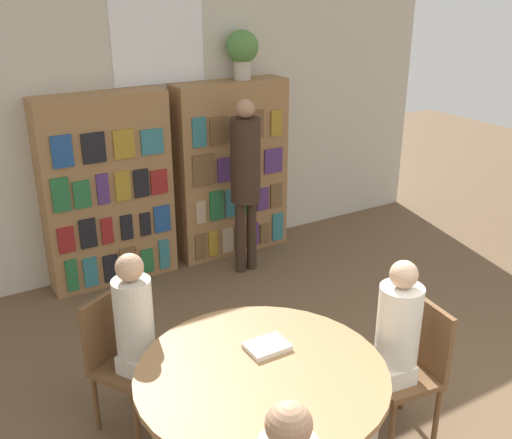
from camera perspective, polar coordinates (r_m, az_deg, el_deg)
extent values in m
cube|color=beige|center=(5.93, -9.00, 9.82)|extent=(6.40, 0.06, 3.00)
cube|color=white|center=(5.78, -9.39, 18.01)|extent=(0.90, 0.01, 1.10)
cube|color=olive|center=(5.71, -13.97, 2.67)|extent=(1.19, 0.32, 1.80)
cube|color=#236638|center=(5.72, -17.12, -5.11)|extent=(0.10, 0.02, 0.31)
cube|color=#2D707A|center=(5.76, -15.48, -4.84)|extent=(0.13, 0.02, 0.29)
cube|color=black|center=(5.80, -13.64, -4.53)|extent=(0.14, 0.02, 0.27)
cube|color=brown|center=(5.84, -12.04, -4.02)|extent=(0.16, 0.02, 0.30)
cube|color=#236638|center=(5.91, -10.32, -3.88)|extent=(0.12, 0.02, 0.24)
cube|color=#2D707A|center=(5.95, -8.73, -3.26)|extent=(0.10, 0.02, 0.30)
cube|color=maroon|center=(5.57, -17.62, -1.87)|extent=(0.14, 0.02, 0.24)
cube|color=black|center=(5.60, -15.71, -1.29)|extent=(0.15, 0.02, 0.28)
cube|color=maroon|center=(5.65, -14.00, -1.07)|extent=(0.10, 0.02, 0.25)
cube|color=black|center=(5.70, -12.21, -0.74)|extent=(0.11, 0.02, 0.24)
cube|color=black|center=(5.76, -10.49, -0.44)|extent=(0.10, 0.02, 0.23)
cube|color=navy|center=(5.80, -8.94, 0.06)|extent=(0.16, 0.02, 0.26)
cube|color=#236638|center=(5.42, -18.10, 2.23)|extent=(0.15, 0.02, 0.31)
cube|color=#236638|center=(5.46, -16.25, 2.30)|extent=(0.15, 0.02, 0.25)
cube|color=#4C2D6B|center=(5.51, -14.37, 2.83)|extent=(0.11, 0.02, 0.28)
cube|color=olive|center=(5.56, -12.59, 3.15)|extent=(0.14, 0.02, 0.28)
cube|color=black|center=(5.61, -10.87, 3.41)|extent=(0.14, 0.02, 0.26)
cube|color=maroon|center=(5.67, -9.22, 3.55)|extent=(0.16, 0.02, 0.23)
cube|color=navy|center=(5.32, -17.99, 6.17)|extent=(0.18, 0.02, 0.28)
cube|color=black|center=(5.38, -15.21, 6.59)|extent=(0.20, 0.02, 0.27)
cube|color=olive|center=(5.46, -12.47, 7.02)|extent=(0.19, 0.02, 0.26)
cube|color=#2D707A|center=(5.55, -9.87, 7.31)|extent=(0.21, 0.02, 0.23)
cube|color=olive|center=(6.19, -2.38, 4.82)|extent=(1.19, 0.32, 1.80)
cube|color=brown|center=(6.10, -5.33, -2.59)|extent=(0.11, 0.02, 0.27)
cube|color=olive|center=(6.16, -4.10, -2.29)|extent=(0.10, 0.02, 0.28)
cube|color=tan|center=(6.23, -2.71, -2.00)|extent=(0.12, 0.02, 0.27)
cube|color=navy|center=(6.29, -1.54, -1.67)|extent=(0.10, 0.02, 0.28)
cube|color=#4C2D6B|center=(6.37, -0.28, -1.45)|extent=(0.13, 0.02, 0.26)
cube|color=brown|center=(6.45, 0.82, -1.33)|extent=(0.11, 0.02, 0.22)
cube|color=#2D707A|center=(6.51, 2.07, -0.69)|extent=(0.13, 0.02, 0.31)
cube|color=tan|center=(5.96, -5.28, 0.68)|extent=(0.10, 0.02, 0.23)
cube|color=#236638|center=(6.02, -3.79, 1.33)|extent=(0.15, 0.02, 0.31)
cube|color=#2D707A|center=(6.10, -2.29, 1.58)|extent=(0.16, 0.02, 0.29)
cube|color=#236638|center=(6.20, -0.78, 1.56)|extent=(0.11, 0.02, 0.22)
cube|color=#4C2D6B|center=(6.28, 0.65, 1.97)|extent=(0.13, 0.02, 0.24)
cube|color=brown|center=(6.37, 1.93, 2.31)|extent=(0.14, 0.02, 0.26)
cube|color=brown|center=(5.84, -5.04, 4.69)|extent=(0.23, 0.02, 0.31)
cube|color=#4C2D6B|center=(5.96, -2.82, 4.77)|extent=(0.20, 0.02, 0.24)
cube|color=tan|center=(6.08, -0.51, 5.41)|extent=(0.18, 0.02, 0.29)
cube|color=#4C2D6B|center=(6.22, 1.65, 5.62)|extent=(0.21, 0.02, 0.26)
cube|color=#2D707A|center=(5.73, -5.43, 8.25)|extent=(0.14, 0.02, 0.28)
cube|color=brown|center=(5.82, -3.56, 8.45)|extent=(0.20, 0.02, 0.27)
cube|color=maroon|center=(5.92, -1.73, 8.55)|extent=(0.13, 0.02, 0.23)
cube|color=brown|center=(6.02, 0.18, 9.04)|extent=(0.13, 0.02, 0.28)
cube|color=olive|center=(6.14, 1.94, 9.16)|extent=(0.13, 0.02, 0.26)
cylinder|color=#B7AD9E|center=(6.04, -1.31, 14.05)|extent=(0.17, 0.17, 0.19)
sphere|color=#4C7F3D|center=(6.01, -1.33, 16.13)|extent=(0.32, 0.32, 0.32)
cylinder|color=olive|center=(3.58, 0.53, -19.19)|extent=(0.12, 0.12, 0.68)
cylinder|color=olive|center=(3.35, 0.55, -14.54)|extent=(1.39, 1.39, 0.04)
cube|color=brown|center=(3.99, -11.80, -13.63)|extent=(0.54, 0.54, 0.04)
cube|color=brown|center=(3.97, -14.06, -9.88)|extent=(0.37, 0.23, 0.45)
cylinder|color=brown|center=(4.14, -8.10, -15.81)|extent=(0.04, 0.04, 0.41)
cylinder|color=brown|center=(3.94, -11.27, -18.31)|extent=(0.04, 0.04, 0.41)
cylinder|color=brown|center=(4.32, -11.79, -14.25)|extent=(0.04, 0.04, 0.41)
cylinder|color=brown|center=(4.13, -15.00, -16.51)|extent=(0.04, 0.04, 0.41)
cube|color=brown|center=(3.95, 13.64, -14.31)|extent=(0.45, 0.45, 0.04)
cube|color=brown|center=(3.91, 16.11, -10.62)|extent=(0.08, 0.40, 0.45)
cylinder|color=brown|center=(3.90, 12.79, -19.00)|extent=(0.04, 0.04, 0.41)
cylinder|color=brown|center=(4.11, 9.90, -16.30)|extent=(0.04, 0.04, 0.41)
cylinder|color=brown|center=(4.07, 16.84, -17.38)|extent=(0.04, 0.04, 0.41)
cylinder|color=brown|center=(4.27, 13.85, -14.92)|extent=(0.04, 0.04, 0.41)
cube|color=beige|center=(3.87, -10.29, -13.35)|extent=(0.36, 0.39, 0.12)
cylinder|color=beige|center=(3.75, -11.56, -9.08)|extent=(0.24, 0.24, 0.50)
sphere|color=tan|center=(3.59, -11.96, -4.49)|extent=(0.17, 0.17, 0.17)
cylinder|color=beige|center=(4.02, -8.10, -16.74)|extent=(0.10, 0.10, 0.45)
cylinder|color=beige|center=(3.95, -9.31, -17.73)|extent=(0.10, 0.10, 0.45)
cube|color=silver|center=(3.83, 12.03, -13.95)|extent=(0.35, 0.30, 0.12)
cylinder|color=silver|center=(3.70, 13.43, -9.70)|extent=(0.26, 0.26, 0.50)
sphere|color=tan|center=(3.54, 13.90, -5.10)|extent=(0.17, 0.17, 0.17)
cylinder|color=silver|center=(3.90, 10.90, -18.36)|extent=(0.10, 0.10, 0.45)
cylinder|color=silver|center=(3.99, 9.70, -17.19)|extent=(0.10, 0.10, 0.45)
sphere|color=#A37A5B|center=(2.39, 3.14, -18.92)|extent=(0.19, 0.19, 0.19)
cylinder|color=#332319|center=(5.87, -1.52, -1.68)|extent=(0.10, 0.10, 0.74)
cylinder|color=#332319|center=(5.93, -0.44, -1.42)|extent=(0.10, 0.10, 0.74)
cylinder|color=#332319|center=(5.63, -1.02, 5.64)|extent=(0.29, 0.29, 0.80)
sphere|color=#A37A5B|center=(5.51, -1.06, 10.52)|extent=(0.18, 0.18, 0.18)
cylinder|color=#332319|center=(5.84, -1.61, 8.27)|extent=(0.07, 0.30, 0.07)
cube|color=silver|center=(3.51, 1.06, -11.99)|extent=(0.24, 0.18, 0.03)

